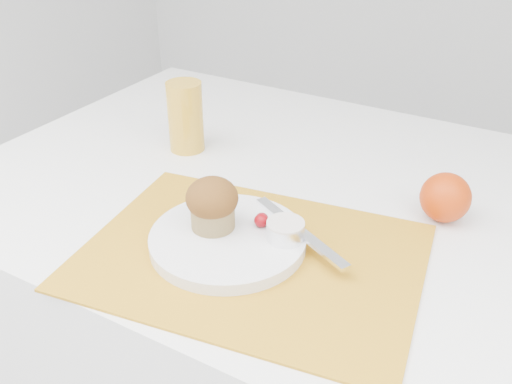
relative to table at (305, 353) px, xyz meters
The scene contains 11 objects.
table is the anchor object (origin of this frame).
placemat 0.43m from the table, 90.14° to the right, with size 0.46×0.34×0.00m, color #C3861B.
plate 0.44m from the table, 101.43° to the right, with size 0.22×0.22×0.02m, color white.
ramekin 0.44m from the table, 79.17° to the right, with size 0.05×0.05×0.02m, color silver.
cream 0.45m from the table, 79.17° to the right, with size 0.05×0.05×0.01m, color silver.
raspberry_near 0.43m from the table, 94.90° to the right, with size 0.02×0.02×0.02m, color #5F020C.
raspberry_far 0.44m from the table, 93.75° to the right, with size 0.02×0.02×0.02m, color #5C0207.
butter_knife 0.43m from the table, 73.61° to the right, with size 0.20×0.02×0.01m, color white.
orange 0.46m from the table, ahead, with size 0.08×0.08×0.08m, color #C13806.
juice_glass 0.52m from the table, behind, with size 0.07×0.07×0.13m, color gold.
muffin 0.48m from the table, 109.60° to the right, with size 0.07×0.07×0.08m.
Camera 1 is at (0.32, -0.71, 1.23)m, focal length 40.00 mm.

